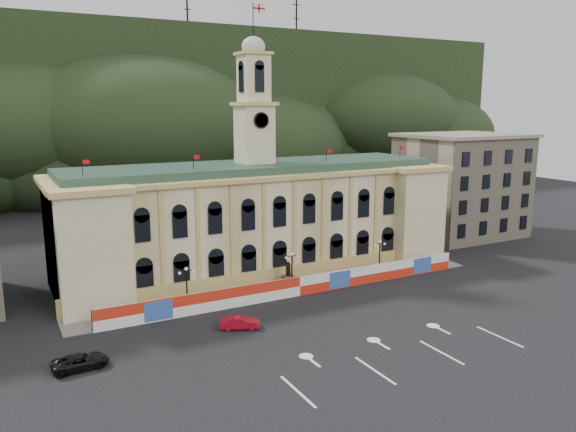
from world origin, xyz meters
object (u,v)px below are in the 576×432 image
statue (288,280)px  lamp_center (292,268)px  red_sedan (240,322)px  black_suv (80,362)px

statue → lamp_center: lamp_center is taller
red_sedan → black_suv: size_ratio=0.87×
lamp_center → red_sedan: (-10.88, -8.28, -2.37)m
statue → red_sedan: statue is taller
statue → black_suv: statue is taller
lamp_center → black_suv: size_ratio=0.99×
statue → red_sedan: (-10.88, -9.28, -0.48)m
lamp_center → red_sedan: size_ratio=1.14×
statue → red_sedan: 14.31m
red_sedan → black_suv: (-16.55, -1.77, -0.00)m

